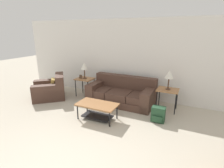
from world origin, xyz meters
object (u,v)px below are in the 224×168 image
Objects in this scene: couch at (121,94)px; table_lamp_right at (169,75)px; backpack at (158,114)px; table_lamp_left at (84,67)px; armchair at (51,90)px; side_table_right at (168,92)px; coffee_table at (97,108)px; side_table_left at (85,80)px.

table_lamp_right reaches higher than couch.
table_lamp_left is at bearing 163.89° from backpack.
armchair is at bearing -164.39° from couch.
side_table_right is (3.74, 0.69, 0.28)m from armchair.
side_table_right is at bearing 10.41° from armchair.
table_lamp_right is (1.40, 0.03, 0.75)m from couch.
table_lamp_left is at bearing 35.91° from armchair.
couch is 2.44m from armchair.
table_lamp_left is (-2.79, -0.00, 0.48)m from side_table_right.
side_table_right is 1.16× the size of table_lamp_right.
table_lamp_left is 1.00× the size of table_lamp_right.
coffee_table is 2.05m from side_table_right.
armchair reaches higher than backpack.
backpack is (1.31, -0.75, -0.10)m from couch.
couch is 3.30× the size of side_table_right.
side_table_right is 2.83m from table_lamp_left.
table_lamp_right is at bearing -0.00° from side_table_left.
backpack is (1.46, 0.54, -0.12)m from coffee_table.
table_lamp_right is at bearing 40.71° from coffee_table.
coffee_table is at bearing -139.29° from table_lamp_right.
table_lamp_left is 1.39× the size of backpack.
coffee_table is at bearing -46.58° from side_table_left.
table_lamp_right reaches higher than side_table_left.
couch reaches higher than side_table_right.
coffee_table is at bearing -16.14° from armchair.
armchair is at bearing 163.86° from coffee_table.
armchair is 2.53× the size of table_lamp_right.
armchair is at bearing -169.59° from side_table_right.
armchair reaches higher than side_table_left.
side_table_right is (1.54, 1.32, 0.25)m from coffee_table.
coffee_table is 1.92× the size of table_lamp_right.
side_table_right is 1.16× the size of table_lamp_left.
armchair is at bearing -144.09° from side_table_left.
armchair is at bearing -144.09° from table_lamp_left.
table_lamp_left and table_lamp_right have the same top height.
table_lamp_right is (2.79, -0.00, 0.48)m from side_table_left.
side_table_left is (-1.40, 0.03, 0.28)m from couch.
table_lamp_left reaches higher than side_table_right.
backpack is at bearing -1.50° from armchair.
side_table_right is at bearing 1.31° from couch.
coffee_table is 1.65× the size of side_table_left.
side_table_right is at bearing 0.00° from side_table_left.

